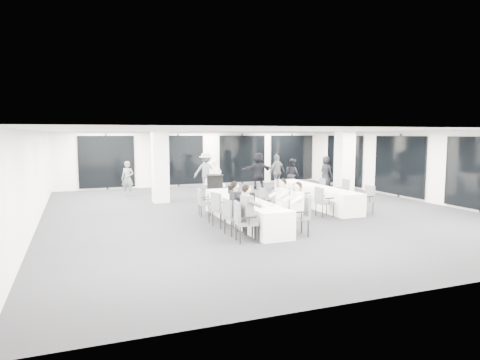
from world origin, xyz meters
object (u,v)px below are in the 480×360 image
at_px(chair_side_left_near, 323,200).
at_px(ice_bucket_far, 231,190).
at_px(chair_side_left_far, 282,190).
at_px(standing_guest_d, 277,169).
at_px(chair_side_right_far, 319,188).
at_px(chair_main_left_fourth, 212,206).
at_px(chair_main_left_near, 243,219).
at_px(chair_main_left_second, 232,214).
at_px(standing_guest_c, 206,169).
at_px(chair_main_right_second, 285,210).
at_px(chair_main_right_fourth, 259,200).
at_px(chair_main_right_far, 248,197).
at_px(chair_main_right_near, 301,213).
at_px(standing_guest_f, 258,168).
at_px(standing_guest_e, 326,169).
at_px(standing_guest_h, 292,172).
at_px(ice_bucket_near, 251,198).
at_px(chair_main_right_mid, 272,205).
at_px(chair_main_left_far, 203,201).
at_px(banquet_table_main, 243,211).
at_px(cocktail_table, 215,187).
at_px(chair_side_right_mid, 342,191).
at_px(chair_main_left_mid, 220,207).
at_px(chair_side_right_near, 366,198).
at_px(standing_guest_g, 127,176).
at_px(banquet_table_side, 314,196).
at_px(standing_guest_a, 216,175).

distance_m(chair_side_left_near, ice_bucket_far, 3.00).
bearing_deg(chair_side_left_near, chair_side_left_far, 179.12).
bearing_deg(standing_guest_d, chair_side_right_far, 68.61).
bearing_deg(chair_main_left_fourth, chair_main_left_near, 14.48).
relative_size(chair_main_left_second, standing_guest_c, 0.47).
distance_m(chair_main_right_second, chair_main_right_fourth, 1.86).
distance_m(chair_main_left_near, standing_guest_d, 10.41).
xyz_separation_m(chair_main_left_second, chair_main_right_fourth, (1.67, 2.04, -0.01)).
bearing_deg(chair_main_left_second, chair_main_right_second, 89.13).
bearing_deg(chair_main_right_second, chair_main_right_far, -13.33).
height_order(chair_main_right_near, chair_main_right_fourth, chair_main_right_near).
distance_m(chair_main_right_near, chair_side_left_far, 5.41).
height_order(chair_main_right_near, standing_guest_f, standing_guest_f).
relative_size(chair_main_left_second, chair_side_right_far, 1.07).
xyz_separation_m(standing_guest_e, standing_guest_h, (-2.40, -0.85, -0.01)).
bearing_deg(standing_guest_c, ice_bucket_near, 100.74).
bearing_deg(chair_main_right_mid, chair_main_left_second, 122.12).
xyz_separation_m(chair_main_left_fourth, chair_main_left_far, (-0.01, 0.96, 0.02)).
relative_size(banquet_table_main, standing_guest_d, 2.60).
bearing_deg(standing_guest_f, cocktail_table, 36.74).
xyz_separation_m(chair_main_right_mid, chair_side_left_near, (1.95, 0.26, -0.00)).
relative_size(chair_main_left_near, ice_bucket_near, 3.64).
height_order(chair_main_left_near, chair_main_right_second, chair_main_left_near).
bearing_deg(chair_main_right_fourth, chair_side_left_near, -111.97).
height_order(chair_side_right_mid, standing_guest_e, standing_guest_e).
height_order(chair_main_left_mid, chair_main_right_mid, chair_main_left_mid).
distance_m(chair_main_left_fourth, chair_side_right_near, 5.30).
bearing_deg(standing_guest_h, chair_main_left_near, 132.12).
xyz_separation_m(chair_main_right_second, standing_guest_g, (-3.45, 8.28, 0.33)).
bearing_deg(ice_bucket_far, standing_guest_d, 52.11).
relative_size(banquet_table_side, standing_guest_e, 2.85).
bearing_deg(standing_guest_a, chair_side_right_near, -83.70).
height_order(chair_main_right_mid, ice_bucket_near, ice_bucket_near).
height_order(cocktail_table, chair_side_right_near, cocktail_table).
bearing_deg(chair_main_right_near, banquet_table_side, -28.72).
distance_m(chair_main_left_far, standing_guest_h, 7.33).
height_order(chair_main_right_far, standing_guest_a, standing_guest_a).
xyz_separation_m(chair_main_right_near, standing_guest_h, (4.02, 8.10, 0.27)).
bearing_deg(standing_guest_c, chair_main_left_mid, 95.16).
distance_m(cocktail_table, chair_side_right_far, 4.24).
relative_size(chair_main_right_mid, standing_guest_c, 0.47).
distance_m(banquet_table_side, standing_guest_g, 8.15).
relative_size(chair_main_left_near, chair_main_right_near, 0.98).
height_order(chair_main_left_second, standing_guest_h, standing_guest_h).
bearing_deg(chair_side_right_near, chair_main_left_near, 108.33).
bearing_deg(chair_main_right_near, standing_guest_f, -10.31).
relative_size(chair_side_right_far, standing_guest_e, 0.51).
bearing_deg(chair_side_right_near, standing_guest_d, -2.91).
bearing_deg(chair_main_left_mid, chair_side_right_mid, 94.49).
xyz_separation_m(chair_main_left_far, chair_main_right_mid, (1.66, -1.71, 0.04)).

